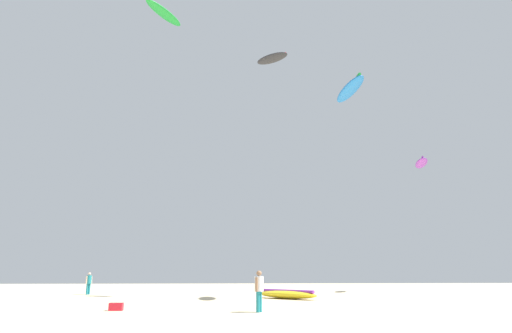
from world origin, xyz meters
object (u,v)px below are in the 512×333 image
at_px(kite_grounded_near, 287,294).
at_px(kite_aloft_2, 164,13).
at_px(kite_aloft_0, 421,163).
at_px(person_midground, 89,282).
at_px(person_foreground, 259,288).
at_px(cooler_box, 116,307).
at_px(kite_aloft_1, 272,58).
at_px(kite_aloft_4, 350,90).

height_order(kite_grounded_near, kite_aloft_2, kite_aloft_2).
distance_m(kite_aloft_0, kite_aloft_2, 26.53).
bearing_deg(kite_aloft_0, kite_aloft_2, -169.58).
distance_m(person_midground, kite_aloft_0, 30.22).
bearing_deg(kite_aloft_0, kite_grounded_near, -146.33).
height_order(person_foreground, cooler_box, person_foreground).
relative_size(cooler_box, kite_aloft_1, 0.22).
relative_size(kite_grounded_near, kite_aloft_0, 1.14).
bearing_deg(kite_aloft_2, cooler_box, -86.64).
bearing_deg(cooler_box, person_foreground, -11.98).
bearing_deg(cooler_box, kite_aloft_4, 30.12).
xyz_separation_m(person_foreground, kite_aloft_0, (16.71, 18.91, 10.46)).
bearing_deg(kite_aloft_2, kite_aloft_0, 10.42).
distance_m(person_midground, kite_aloft_2, 22.60).
bearing_deg(person_midground, kite_aloft_2, -162.44).
bearing_deg(kite_aloft_4, person_foreground, -128.74).
bearing_deg(cooler_box, kite_aloft_1, 52.80).
bearing_deg(person_midground, cooler_box, 148.75).
relative_size(kite_aloft_2, kite_aloft_4, 0.96).
xyz_separation_m(person_foreground, person_midground, (-11.52, 16.42, -0.02)).
bearing_deg(person_foreground, kite_aloft_0, 81.48).
distance_m(kite_grounded_near, kite_aloft_4, 14.46).
relative_size(person_foreground, cooler_box, 2.96).
xyz_separation_m(cooler_box, kite_aloft_1, (8.09, 10.66, 17.59)).
bearing_deg(person_foreground, kite_aloft_2, 147.90).
distance_m(person_midground, kite_grounded_near, 15.72).
relative_size(cooler_box, kite_aloft_4, 0.12).
xyz_separation_m(person_midground, kite_grounded_near, (14.09, -6.94, -0.68)).
bearing_deg(kite_aloft_2, kite_grounded_near, -28.63).
xyz_separation_m(kite_grounded_near, kite_aloft_0, (14.15, 9.42, 11.16)).
xyz_separation_m(person_foreground, kite_grounded_near, (2.56, 9.48, -0.70)).
bearing_deg(kite_aloft_0, kite_aloft_4, -133.72).
height_order(person_foreground, kite_aloft_2, kite_aloft_2).
distance_m(person_foreground, kite_grounded_near, 9.85).
bearing_deg(kite_grounded_near, person_midground, 153.78).
relative_size(kite_aloft_0, kite_aloft_4, 0.86).
height_order(person_midground, cooler_box, person_midground).
xyz_separation_m(kite_aloft_0, kite_aloft_2, (-23.50, -4.32, 11.54)).
distance_m(cooler_box, kite_aloft_1, 22.10).
bearing_deg(kite_aloft_1, kite_aloft_0, 25.49).
height_order(cooler_box, kite_aloft_4, kite_aloft_4).
height_order(person_midground, kite_aloft_2, kite_aloft_2).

